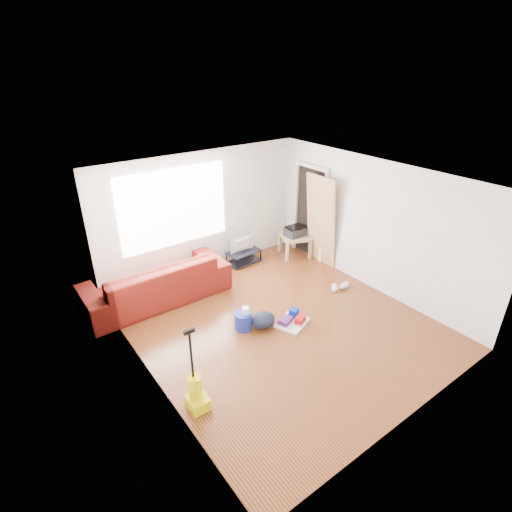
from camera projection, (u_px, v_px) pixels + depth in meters
room at (279, 254)px, 6.41m from camera, size 4.51×5.01×2.51m
sofa at (159, 299)px, 7.52m from camera, size 2.66×1.04×0.78m
tv_stand at (244, 256)px, 8.78m from camera, size 0.76×0.48×0.27m
tv at (243, 244)px, 8.65m from camera, size 0.58×0.08×0.33m
side_table at (295, 239)px, 9.00m from camera, size 0.76×0.76×0.48m
printer at (295, 231)px, 8.91m from camera, size 0.45×0.35×0.23m
bucket at (243, 328)px, 6.71m from camera, size 0.34×0.34×0.30m
toilet_paper at (246, 318)px, 6.62m from camera, size 0.13×0.13×0.12m
cleaning_tray at (292, 320)px, 6.81m from camera, size 0.66×0.59×0.19m
backpack at (263, 326)px, 6.76m from camera, size 0.51×0.44×0.25m
sneakers at (340, 286)px, 7.81m from camera, size 0.51×0.29×0.12m
vacuum at (196, 393)px, 5.12m from camera, size 0.25×0.29×1.20m
door_panel at (318, 262)px, 8.85m from camera, size 0.25×0.79×1.96m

